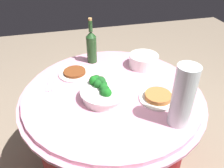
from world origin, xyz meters
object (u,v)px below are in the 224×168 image
at_px(wine_bottle, 92,46).
at_px(serving_tongs, 51,84).
at_px(label_placard_front, 186,90).
at_px(broccoli_bowl, 103,91).
at_px(food_plate_peanuts, 158,97).
at_px(food_plate_stir_fry, 75,73).
at_px(plate_stack, 144,61).
at_px(decorative_fruit_vase, 182,100).

bearing_deg(wine_bottle, serving_tongs, 37.49).
bearing_deg(label_placard_front, broccoli_bowl, -11.18).
bearing_deg(food_plate_peanuts, broccoli_bowl, -18.22).
height_order(broccoli_bowl, food_plate_stir_fry, broccoli_bowl).
distance_m(broccoli_bowl, label_placard_front, 0.51).
relative_size(broccoli_bowl, plate_stack, 1.33).
xyz_separation_m(wine_bottle, food_plate_stir_fry, (0.15, 0.15, -0.12)).
distance_m(broccoli_bowl, decorative_fruit_vase, 0.46).
distance_m(plate_stack, label_placard_front, 0.41).
bearing_deg(wine_bottle, plate_stack, 155.50).
bearing_deg(broccoli_bowl, food_plate_peanuts, 161.78).
relative_size(decorative_fruit_vase, label_placard_front, 6.18).
height_order(plate_stack, label_placard_front, plate_stack).
bearing_deg(plate_stack, label_placard_front, 108.09).
distance_m(broccoli_bowl, serving_tongs, 0.37).
bearing_deg(serving_tongs, broccoli_bowl, 144.98).
bearing_deg(serving_tongs, food_plate_stir_fry, -151.55).
relative_size(broccoli_bowl, serving_tongs, 1.67).
distance_m(food_plate_stir_fry, label_placard_front, 0.75).
height_order(decorative_fruit_vase, label_placard_front, decorative_fruit_vase).
height_order(broccoli_bowl, serving_tongs, broccoli_bowl).
bearing_deg(label_placard_front, food_plate_peanuts, 1.33).
bearing_deg(wine_bottle, broccoli_bowl, 87.92).
distance_m(decorative_fruit_vase, label_placard_front, 0.29).
distance_m(broccoli_bowl, plate_stack, 0.47).
distance_m(decorative_fruit_vase, food_plate_peanuts, 0.24).
distance_m(wine_bottle, food_plate_peanuts, 0.64).
distance_m(food_plate_peanuts, label_placard_front, 0.19).
xyz_separation_m(broccoli_bowl, food_plate_stir_fry, (0.13, -0.30, -0.03)).
distance_m(plate_stack, wine_bottle, 0.40).
xyz_separation_m(plate_stack, food_plate_stir_fry, (0.50, -0.01, -0.03)).
bearing_deg(plate_stack, decorative_fruit_vase, 86.71).
xyz_separation_m(decorative_fruit_vase, food_plate_peanuts, (0.02, -0.20, -0.13)).
bearing_deg(serving_tongs, plate_stack, -172.94).
xyz_separation_m(broccoli_bowl, food_plate_peanuts, (-0.31, 0.10, -0.03)).
relative_size(food_plate_stir_fry, food_plate_peanuts, 1.00).
height_order(broccoli_bowl, food_plate_peanuts, broccoli_bowl).
relative_size(broccoli_bowl, decorative_fruit_vase, 0.82).
height_order(serving_tongs, label_placard_front, label_placard_front).
height_order(plate_stack, decorative_fruit_vase, decorative_fruit_vase).
bearing_deg(plate_stack, food_plate_peanuts, 81.74).
height_order(wine_bottle, food_plate_peanuts, wine_bottle).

